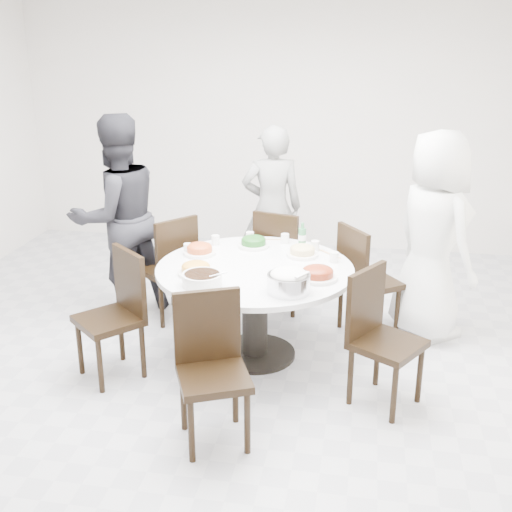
% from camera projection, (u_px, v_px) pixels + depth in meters
% --- Properties ---
extents(floor, '(6.00, 6.00, 0.01)m').
position_uv_depth(floor, '(224.00, 364.00, 4.97)').
color(floor, silver).
rests_on(floor, ground).
extents(wall_back, '(6.00, 0.01, 2.80)m').
position_uv_depth(wall_back, '(280.00, 126.00, 7.28)').
color(wall_back, white).
rests_on(wall_back, ground).
extents(dining_table, '(1.50, 1.50, 0.75)m').
position_uv_depth(dining_table, '(255.00, 312.00, 4.98)').
color(dining_table, white).
rests_on(dining_table, floor).
extents(chair_ne, '(0.59, 0.59, 0.95)m').
position_uv_depth(chair_ne, '(370.00, 280.00, 5.34)').
color(chair_ne, black).
rests_on(chair_ne, floor).
extents(chair_n, '(0.52, 0.52, 0.95)m').
position_uv_depth(chair_n, '(284.00, 259.00, 5.83)').
color(chair_n, black).
rests_on(chair_n, floor).
extents(chair_nw, '(0.59, 0.59, 0.95)m').
position_uv_depth(chair_nw, '(166.00, 266.00, 5.64)').
color(chair_nw, black).
rests_on(chair_nw, floor).
extents(chair_sw, '(0.59, 0.59, 0.95)m').
position_uv_depth(chair_sw, '(108.00, 317.00, 4.65)').
color(chair_sw, black).
rests_on(chair_sw, floor).
extents(chair_s, '(0.55, 0.55, 0.95)m').
position_uv_depth(chair_s, '(213.00, 374.00, 3.89)').
color(chair_s, black).
rests_on(chair_s, floor).
extents(chair_se, '(0.58, 0.58, 0.95)m').
position_uv_depth(chair_se, '(388.00, 341.00, 4.30)').
color(chair_se, black).
rests_on(chair_se, floor).
extents(diner_right, '(0.93, 1.01, 1.72)m').
position_uv_depth(diner_right, '(433.00, 236.00, 5.20)').
color(diner_right, white).
rests_on(diner_right, floor).
extents(diner_middle, '(0.66, 0.51, 1.61)m').
position_uv_depth(diner_middle, '(272.00, 208.00, 6.22)').
color(diner_middle, black).
rests_on(diner_middle, floor).
extents(diner_left, '(1.09, 1.10, 1.79)m').
position_uv_depth(diner_left, '(117.00, 217.00, 5.60)').
color(diner_left, black).
rests_on(diner_left, floor).
extents(dish_greens, '(0.26, 0.26, 0.07)m').
position_uv_depth(dish_greens, '(254.00, 243.00, 5.28)').
color(dish_greens, white).
rests_on(dish_greens, dining_table).
extents(dish_pale, '(0.25, 0.25, 0.07)m').
position_uv_depth(dish_pale, '(302.00, 252.00, 5.07)').
color(dish_pale, white).
rests_on(dish_pale, dining_table).
extents(dish_orange, '(0.26, 0.26, 0.07)m').
position_uv_depth(dish_orange, '(200.00, 250.00, 5.11)').
color(dish_orange, white).
rests_on(dish_orange, dining_table).
extents(dish_redbrown, '(0.29, 0.29, 0.07)m').
position_uv_depth(dish_redbrown, '(318.00, 274.00, 4.61)').
color(dish_redbrown, white).
rests_on(dish_redbrown, dining_table).
extents(dish_tofu, '(0.27, 0.27, 0.07)m').
position_uv_depth(dish_tofu, '(196.00, 270.00, 4.69)').
color(dish_tofu, white).
rests_on(dish_tofu, dining_table).
extents(rice_bowl, '(0.30, 0.30, 0.13)m').
position_uv_depth(rice_bowl, '(289.00, 283.00, 4.37)').
color(rice_bowl, silver).
rests_on(rice_bowl, dining_table).
extents(soup_bowl, '(0.28, 0.28, 0.09)m').
position_uv_depth(soup_bowl, '(202.00, 279.00, 4.49)').
color(soup_bowl, white).
rests_on(soup_bowl, dining_table).
extents(beverage_bottle, '(0.06, 0.06, 0.22)m').
position_uv_depth(beverage_bottle, '(302.00, 236.00, 5.22)').
color(beverage_bottle, '#317B47').
rests_on(beverage_bottle, dining_table).
extents(tea_cups, '(0.07, 0.07, 0.08)m').
position_uv_depth(tea_cups, '(268.00, 238.00, 5.38)').
color(tea_cups, white).
rests_on(tea_cups, dining_table).
extents(chopsticks, '(0.24, 0.04, 0.01)m').
position_uv_depth(chopsticks, '(272.00, 240.00, 5.43)').
color(chopsticks, tan).
rests_on(chopsticks, dining_table).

